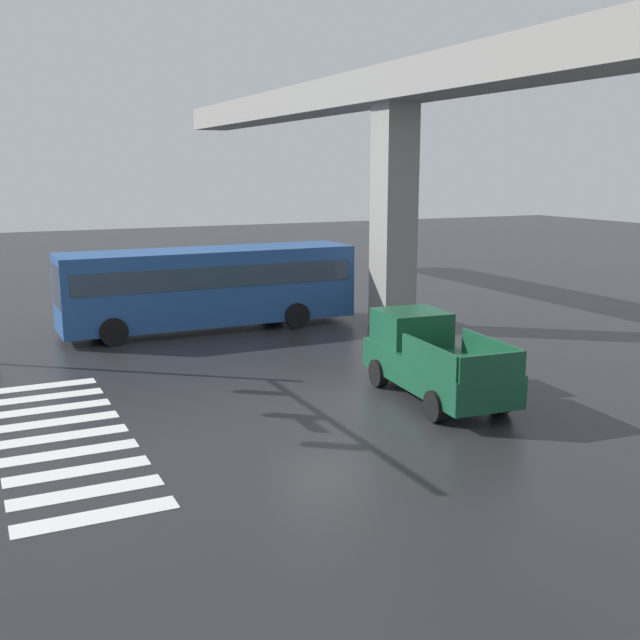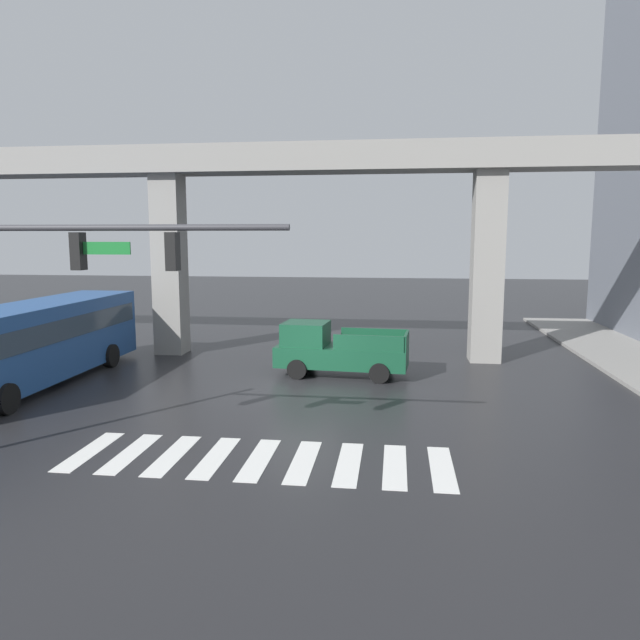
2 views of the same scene
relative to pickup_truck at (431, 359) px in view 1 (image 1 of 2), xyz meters
The scene contains 5 objects.
ground_plane 3.07m from the pickup_truck, 107.89° to the right, with size 120.00×120.00×0.00m, color #232326.
crosswalk_stripes 9.25m from the pickup_truck, 95.58° to the right, with size 9.35×2.80×0.01m.
elevated_overpass 7.97m from the pickup_truck, 103.95° to the left, with size 58.29×2.05×9.41m.
pickup_truck is the anchor object (origin of this frame).
city_bus 11.04m from the pickup_truck, 165.85° to the right, with size 2.80×10.80×2.99m.
Camera 1 is at (16.98, -8.11, 5.88)m, focal length 42.52 mm.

